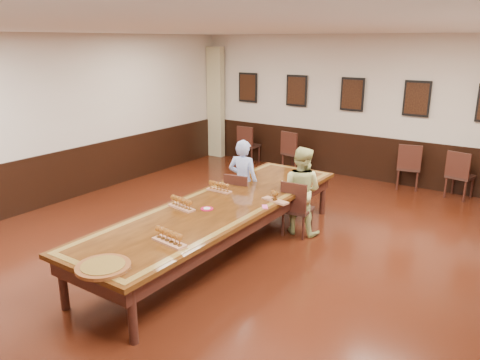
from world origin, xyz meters
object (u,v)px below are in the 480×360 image
Objects in this scene: spare_chair_d at (461,174)px; person_woman at (301,190)px; spare_chair_b at (294,152)px; person_man at (243,182)px; chair_woman at (298,207)px; spare_chair_a at (249,144)px; chair_man at (241,198)px; conference_table at (221,213)px; spare_chair_c at (409,166)px; carved_platter at (103,267)px.

spare_chair_d is 3.86m from person_woman.
person_woman is at bearing 72.43° from spare_chair_d.
spare_chair_b is 3.47m from person_man.
spare_chair_b reaches higher than chair_woman.
chair_woman is 4.72m from spare_chair_a.
chair_man is at bearing 90.00° from person_man.
spare_chair_b is at bearing 104.79° from conference_table.
spare_chair_b is at bearing 13.25° from spare_chair_d.
chair_woman reaches higher than conference_table.
chair_woman is 0.19× the size of conference_table.
person_woman reaches higher than spare_chair_c.
chair_woman is 0.63× the size of person_man.
spare_chair_c is 1.66× the size of carved_platter.
spare_chair_b is (-1.84, 3.33, 0.04)m from chair_woman.
spare_chair_a is 5.34m from conference_table.
spare_chair_b is 1.68× the size of carved_platter.
person_man is at bearing 99.51° from carved_platter.
carved_platter is (0.57, -3.41, 0.31)m from chair_man.
chair_woman is at bearing 130.36° from spare_chair_a.
chair_woman is 0.95× the size of spare_chair_a.
person_woman reaches higher than spare_chair_d.
person_man reaches higher than spare_chair_b.
spare_chair_b is 3.66m from spare_chair_d.
spare_chair_a is 1.00× the size of spare_chair_d.
spare_chair_c is 1.03m from spare_chair_d.
person_man is at bearing 2.05° from person_woman.
person_man is 1.26m from conference_table.
chair_woman is 1.08m from person_man.
chair_man is 0.18× the size of conference_table.
spare_chair_d is 0.20× the size of conference_table.
chair_man is 0.92× the size of spare_chair_c.
spare_chair_b reaches higher than spare_chair_d.
person_man is at bearing 49.02° from spare_chair_c.
chair_man is 3.47m from carved_platter.
spare_chair_d reaches higher than chair_man.
spare_chair_a is 0.67× the size of person_woman.
spare_chair_a is at bearing -12.57° from spare_chair_c.
person_man is (2.17, -3.49, 0.24)m from spare_chair_a.
person_woman reaches higher than chair_woman.
conference_table is 2.33m from carved_platter.
chair_woman is at bearing 63.58° from spare_chair_c.
chair_man is 0.94× the size of spare_chair_a.
person_woman reaches higher than spare_chair_a.
chair_man is at bearing 49.82° from spare_chair_c.
person_man is at bearing 61.69° from spare_chair_d.
spare_chair_d is 0.67× the size of person_woman.
spare_chair_a reaches higher than conference_table.
spare_chair_c reaches higher than chair_man.
spare_chair_a is at bearing 11.19° from spare_chair_d.
person_woman reaches higher than spare_chair_b.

